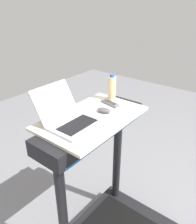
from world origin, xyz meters
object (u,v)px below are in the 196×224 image
object	(u,v)px
computer_mouse	(104,110)
tv_remote	(110,103)
water_bottle	(112,88)
laptop	(69,117)

from	to	relation	value
computer_mouse	tv_remote	distance (m)	0.14
water_bottle	tv_remote	size ratio (longest dim) A/B	1.26
laptop	water_bottle	bearing A→B (deg)	3.03
laptop	water_bottle	size ratio (longest dim) A/B	1.73
water_bottle	laptop	bearing A→B (deg)	-178.93
water_bottle	computer_mouse	bearing A→B (deg)	-157.81
laptop	water_bottle	xyz separation A→B (m)	(0.49, 0.01, 0.05)
laptop	tv_remote	world-z (taller)	laptop
water_bottle	tv_remote	distance (m)	0.13
tv_remote	laptop	bearing A→B (deg)	174.66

